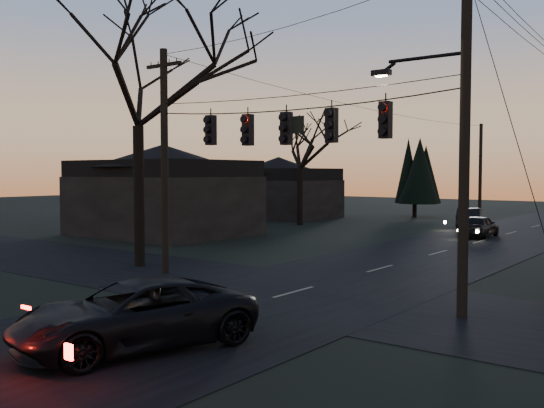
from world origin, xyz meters
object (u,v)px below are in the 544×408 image
Objects in this scene: utility_pole_left at (166,274)px; sedan_oncoming_a at (479,226)px; utility_pole_right at (462,317)px; suv_near at (135,315)px; sedan_oncoming_b at (469,218)px; bare_tree_left at (137,69)px; utility_pole_far_l at (479,218)px.

utility_pole_left is 20.93m from sedan_oncoming_a.
utility_pole_right is 21.23m from sedan_oncoming_a.
utility_pole_right is 8.60m from suv_near.
utility_pole_right is at bearing 104.58° from sedan_oncoming_a.
utility_pole_right is 2.33× the size of sedan_oncoming_b.
bare_tree_left reaches higher than sedan_oncoming_b.
sedan_oncoming_a is (5.20, 20.26, 0.66)m from utility_pole_left.
bare_tree_left is at bearing 163.89° from utility_pole_left.
utility_pole_far_l is 2.05× the size of sedan_oncoming_a.
sedan_oncoming_a is 0.91× the size of sedan_oncoming_b.
bare_tree_left is at bearing 66.48° from sedan_oncoming_a.
suv_near reaches higher than sedan_oncoming_b.
bare_tree_left reaches higher than sedan_oncoming_a.
utility_pole_left reaches higher than suv_near.
sedan_oncoming_a is (5.20, -15.74, 0.66)m from utility_pole_far_l.
utility_pole_left is at bearing 151.57° from suv_near.
utility_pole_left is at bearing -90.00° from utility_pole_far_l.
bare_tree_left is at bearing 157.27° from suv_near.
sedan_oncoming_a is (7.46, 19.61, -7.40)m from bare_tree_left.
suv_near is 27.48m from sedan_oncoming_a.
bare_tree_left reaches higher than utility_pole_left.
sedan_oncoming_a is at bearing 107.27° from utility_pole_right.
utility_pole_right is 15.96m from bare_tree_left.
utility_pole_left is 1.06× the size of utility_pole_far_l.
bare_tree_left is 14.03m from suv_near.
utility_pole_right reaches higher than utility_pole_far_l.
utility_pole_far_l is (0.00, 36.00, 0.00)m from utility_pole_left.
utility_pole_left is (-11.50, 0.00, 0.00)m from utility_pole_right.
suv_near is at bearing -81.05° from utility_pole_far_l.
utility_pole_right is at bearing 92.12° from sedan_oncoming_b.
utility_pole_left is 2.18× the size of sedan_oncoming_a.
utility_pole_left reaches higher than utility_pole_far_l.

